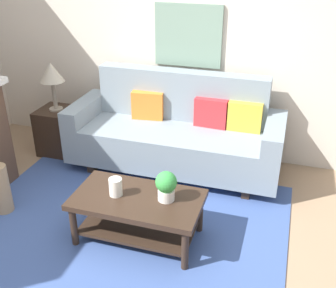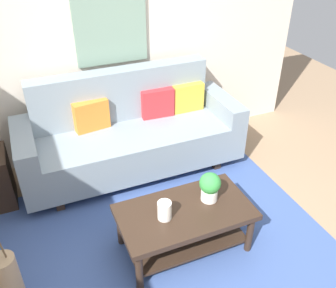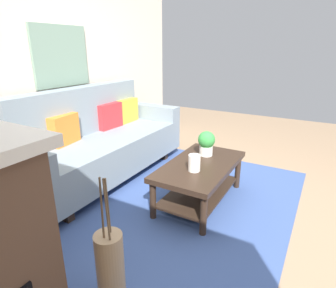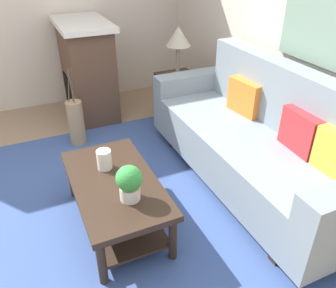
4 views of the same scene
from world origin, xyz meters
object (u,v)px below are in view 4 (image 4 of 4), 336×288
at_px(tabletop_vase, 104,160).
at_px(framed_painting, 320,19).
at_px(coffee_table, 116,193).
at_px(side_table, 177,97).
at_px(throw_pillow_crimson, 301,132).
at_px(couch, 254,141).
at_px(fireplace, 87,70).
at_px(floor_vase, 76,123).
at_px(throw_pillow_orange, 245,97).
at_px(potted_plant_tabletop, 129,182).
at_px(table_lamp, 178,38).

distance_m(tabletop_vase, framed_painting, 2.00).
bearing_deg(coffee_table, side_table, 140.48).
bearing_deg(framed_painting, throw_pillow_crimson, -42.82).
bearing_deg(couch, coffee_table, -87.88).
relative_size(coffee_table, fireplace, 0.95).
xyz_separation_m(side_table, floor_vase, (0.13, -1.27, -0.03)).
height_order(couch, throw_pillow_orange, couch).
bearing_deg(side_table, potted_plant_tabletop, -34.50).
relative_size(throw_pillow_crimson, coffee_table, 0.33).
relative_size(side_table, table_lamp, 0.98).
distance_m(coffee_table, table_lamp, 2.08).
xyz_separation_m(throw_pillow_orange, potted_plant_tabletop, (0.66, -1.38, -0.11)).
bearing_deg(tabletop_vase, table_lamp, 136.39).
relative_size(coffee_table, tabletop_vase, 7.03).
height_order(throw_pillow_crimson, fireplace, fireplace).
height_order(side_table, framed_painting, framed_painting).
height_order(throw_pillow_orange, fireplace, fireplace).
distance_m(coffee_table, floor_vase, 1.39).
xyz_separation_m(potted_plant_tabletop, fireplace, (-2.33, 0.26, 0.02)).
distance_m(throw_pillow_orange, coffee_table, 1.52).
distance_m(coffee_table, potted_plant_tabletop, 0.36).
distance_m(throw_pillow_crimson, tabletop_vase, 1.53).
bearing_deg(table_lamp, coffee_table, -39.52).
bearing_deg(throw_pillow_crimson, tabletop_vase, -109.35).
relative_size(coffee_table, framed_painting, 1.44).
bearing_deg(side_table, coffee_table, -39.52).
bearing_deg(fireplace, tabletop_vase, -9.48).
bearing_deg(coffee_table, throw_pillow_orange, 106.32).
bearing_deg(throw_pillow_orange, fireplace, -146.23).
height_order(table_lamp, framed_painting, framed_painting).
bearing_deg(table_lamp, throw_pillow_orange, 8.77).
bearing_deg(table_lamp, throw_pillow_crimson, 5.28).
distance_m(throw_pillow_orange, side_table, 1.18).
distance_m(coffee_table, tabletop_vase, 0.27).
relative_size(couch, framed_painting, 3.07).
xyz_separation_m(couch, throw_pillow_orange, (-0.37, 0.12, 0.25)).
distance_m(floor_vase, framed_painting, 2.52).
relative_size(table_lamp, fireplace, 0.49).
bearing_deg(floor_vase, potted_plant_tabletop, 2.22).
bearing_deg(throw_pillow_crimson, coffee_table, -102.69).
distance_m(couch, floor_vase, 1.89).
xyz_separation_m(potted_plant_tabletop, floor_vase, (-1.63, -0.06, -0.32)).
height_order(tabletop_vase, table_lamp, table_lamp).
relative_size(couch, fireplace, 2.01).
bearing_deg(potted_plant_tabletop, throw_pillow_orange, 115.54).
relative_size(throw_pillow_orange, framed_painting, 0.47).
relative_size(throw_pillow_orange, fireplace, 0.31).
height_order(table_lamp, floor_vase, table_lamp).
xyz_separation_m(tabletop_vase, floor_vase, (-1.20, -0.00, -0.26)).
bearing_deg(throw_pillow_crimson, table_lamp, -174.72).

